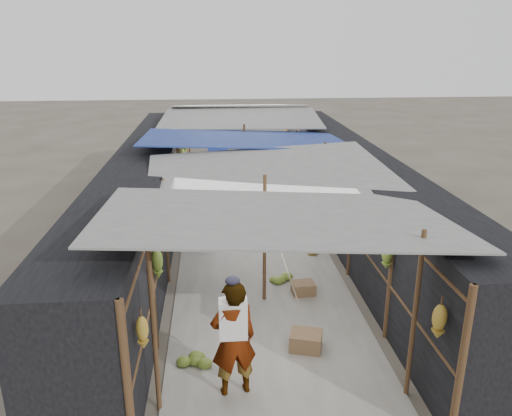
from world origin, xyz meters
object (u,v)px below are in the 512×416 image
object	(u,v)px
crate_near	(306,341)
shopper_blue	(204,214)
black_basin	(319,242)
vendor_seated	(289,176)
vendor_elderly	(233,339)

from	to	relation	value
crate_near	shopper_blue	bearing A→B (deg)	127.18
black_basin	vendor_seated	distance (m)	5.34
black_basin	vendor_seated	size ratio (longest dim) A/B	0.66
black_basin	shopper_blue	size ratio (longest dim) A/B	0.30
vendor_seated	shopper_blue	bearing A→B (deg)	-27.08
crate_near	vendor_elderly	bearing A→B (deg)	-125.78
crate_near	black_basin	bearing A→B (deg)	91.49
vendor_elderly	shopper_blue	xyz separation A→B (m)	(-0.48, 5.49, 0.00)
vendor_seated	vendor_elderly	bearing A→B (deg)	-11.01
shopper_blue	vendor_seated	bearing A→B (deg)	43.88
crate_near	vendor_seated	xyz separation A→B (m)	(1.17, 9.80, 0.26)
black_basin	vendor_elderly	bearing A→B (deg)	-114.01
crate_near	vendor_elderly	xyz separation A→B (m)	(-1.25, -0.98, 0.76)
vendor_elderly	shopper_blue	size ratio (longest dim) A/B	1.00
vendor_elderly	vendor_seated	world-z (taller)	vendor_elderly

